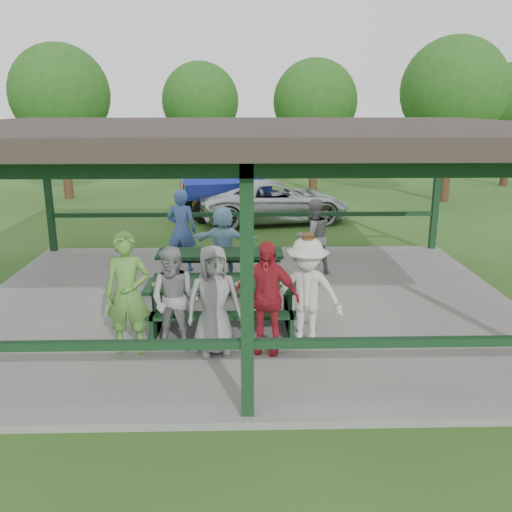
{
  "coord_description": "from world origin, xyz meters",
  "views": [
    {
      "loc": [
        -0.04,
        -9.5,
        3.64
      ],
      "look_at": [
        0.19,
        -0.3,
        1.07
      ],
      "focal_mm": 38.0,
      "sensor_mm": 36.0,
      "label": 1
    }
  ],
  "objects_px": {
    "contestant_white_fedora": "(306,293)",
    "spectator_blue": "(182,230)",
    "spectator_lblue": "(223,242)",
    "farm_trailer": "(226,198)",
    "pickup_truck": "(274,201)",
    "spectator_grey": "(313,237)",
    "contestant_red": "(266,297)",
    "contestant_grey_mid": "(214,300)",
    "contestant_grey_left": "(175,300)",
    "picnic_table_near": "(223,300)",
    "picnic_table_far": "(220,265)",
    "contestant_green": "(128,293)"
  },
  "relations": [
    {
      "from": "spectator_lblue",
      "to": "spectator_grey",
      "type": "distance_m",
      "value": 1.92
    },
    {
      "from": "spectator_lblue",
      "to": "farm_trailer",
      "type": "height_order",
      "value": "spectator_lblue"
    },
    {
      "from": "contestant_green",
      "to": "farm_trailer",
      "type": "height_order",
      "value": "contestant_green"
    },
    {
      "from": "contestant_red",
      "to": "pickup_truck",
      "type": "relative_size",
      "value": 0.35
    },
    {
      "from": "contestant_grey_mid",
      "to": "farm_trailer",
      "type": "relative_size",
      "value": 0.42
    },
    {
      "from": "contestant_red",
      "to": "spectator_grey",
      "type": "height_order",
      "value": "contestant_red"
    },
    {
      "from": "spectator_lblue",
      "to": "farm_trailer",
      "type": "bearing_deg",
      "value": -78.88
    },
    {
      "from": "contestant_green",
      "to": "spectator_blue",
      "type": "xyz_separation_m",
      "value": [
        0.35,
        4.12,
        0.0
      ]
    },
    {
      "from": "picnic_table_far",
      "to": "farm_trailer",
      "type": "bearing_deg",
      "value": 90.79
    },
    {
      "from": "contestant_green",
      "to": "pickup_truck",
      "type": "height_order",
      "value": "contestant_green"
    },
    {
      "from": "picnic_table_near",
      "to": "spectator_grey",
      "type": "distance_m",
      "value": 3.46
    },
    {
      "from": "picnic_table_near",
      "to": "contestant_red",
      "type": "xyz_separation_m",
      "value": [
        0.66,
        -0.9,
        0.37
      ]
    },
    {
      "from": "contestant_red",
      "to": "picnic_table_far",
      "type": "bearing_deg",
      "value": 120.44
    },
    {
      "from": "contestant_grey_left",
      "to": "spectator_grey",
      "type": "height_order",
      "value": "spectator_grey"
    },
    {
      "from": "contestant_grey_left",
      "to": "spectator_grey",
      "type": "bearing_deg",
      "value": 71.74
    },
    {
      "from": "picnic_table_near",
      "to": "contestant_grey_left",
      "type": "relative_size",
      "value": 1.58
    },
    {
      "from": "spectator_grey",
      "to": "pickup_truck",
      "type": "distance_m",
      "value": 5.9
    },
    {
      "from": "contestant_white_fedora",
      "to": "spectator_grey",
      "type": "distance_m",
      "value": 3.73
    },
    {
      "from": "contestant_green",
      "to": "contestant_red",
      "type": "relative_size",
      "value": 1.07
    },
    {
      "from": "picnic_table_far",
      "to": "contestant_grey_left",
      "type": "relative_size",
      "value": 1.56
    },
    {
      "from": "contestant_red",
      "to": "contestant_white_fedora",
      "type": "relative_size",
      "value": 0.97
    },
    {
      "from": "spectator_lblue",
      "to": "spectator_blue",
      "type": "xyz_separation_m",
      "value": [
        -0.92,
        0.56,
        0.14
      ]
    },
    {
      "from": "spectator_blue",
      "to": "spectator_grey",
      "type": "bearing_deg",
      "value": -174.11
    },
    {
      "from": "spectator_lblue",
      "to": "farm_trailer",
      "type": "xyz_separation_m",
      "value": [
        -0.15,
        6.83,
        -0.21
      ]
    },
    {
      "from": "contestant_grey_left",
      "to": "spectator_blue",
      "type": "relative_size",
      "value": 0.87
    },
    {
      "from": "contestant_red",
      "to": "spectator_lblue",
      "type": "distance_m",
      "value": 3.68
    },
    {
      "from": "picnic_table_far",
      "to": "contestant_red",
      "type": "bearing_deg",
      "value": -74.9
    },
    {
      "from": "contestant_grey_left",
      "to": "farm_trailer",
      "type": "relative_size",
      "value": 0.41
    },
    {
      "from": "spectator_grey",
      "to": "contestant_grey_left",
      "type": "bearing_deg",
      "value": 34.84
    },
    {
      "from": "spectator_grey",
      "to": "pickup_truck",
      "type": "xyz_separation_m",
      "value": [
        -0.5,
        5.87,
        -0.25
      ]
    },
    {
      "from": "picnic_table_near",
      "to": "contestant_red",
      "type": "relative_size",
      "value": 1.48
    },
    {
      "from": "contestant_grey_mid",
      "to": "pickup_truck",
      "type": "xyz_separation_m",
      "value": [
        1.43,
        9.71,
        -0.25
      ]
    },
    {
      "from": "picnic_table_near",
      "to": "spectator_lblue",
      "type": "bearing_deg",
      "value": 91.69
    },
    {
      "from": "contestant_grey_left",
      "to": "contestant_grey_mid",
      "type": "xyz_separation_m",
      "value": [
        0.57,
        -0.09,
        0.02
      ]
    },
    {
      "from": "picnic_table_near",
      "to": "contestant_green",
      "type": "xyz_separation_m",
      "value": [
        -1.35,
        -0.85,
        0.43
      ]
    },
    {
      "from": "contestant_grey_mid",
      "to": "spectator_blue",
      "type": "distance_m",
      "value": 4.28
    },
    {
      "from": "contestant_white_fedora",
      "to": "spectator_blue",
      "type": "xyz_separation_m",
      "value": [
        -2.27,
        4.03,
        0.05
      ]
    },
    {
      "from": "contestant_red",
      "to": "contestant_white_fedora",
      "type": "xyz_separation_m",
      "value": [
        0.6,
        0.13,
        0.01
      ]
    },
    {
      "from": "pickup_truck",
      "to": "spectator_grey",
      "type": "bearing_deg",
      "value": 173.39
    },
    {
      "from": "contestant_grey_left",
      "to": "spectator_blue",
      "type": "bearing_deg",
      "value": 110.12
    },
    {
      "from": "picnic_table_near",
      "to": "contestant_white_fedora",
      "type": "height_order",
      "value": "contestant_white_fedora"
    },
    {
      "from": "contestant_grey_left",
      "to": "contestant_green",
      "type": "bearing_deg",
      "value": -162.41
    },
    {
      "from": "contestant_green",
      "to": "spectator_lblue",
      "type": "distance_m",
      "value": 3.78
    },
    {
      "from": "picnic_table_far",
      "to": "contestant_grey_mid",
      "type": "bearing_deg",
      "value": -89.6
    },
    {
      "from": "contestant_grey_mid",
      "to": "spectator_blue",
      "type": "relative_size",
      "value": 0.9
    },
    {
      "from": "contestant_red",
      "to": "spectator_grey",
      "type": "relative_size",
      "value": 1.03
    },
    {
      "from": "farm_trailer",
      "to": "contestant_grey_mid",
      "type": "bearing_deg",
      "value": -103.44
    },
    {
      "from": "contestant_white_fedora",
      "to": "pickup_truck",
      "type": "bearing_deg",
      "value": 103.48
    },
    {
      "from": "contestant_white_fedora",
      "to": "contestant_red",
      "type": "bearing_deg",
      "value": -153.76
    },
    {
      "from": "contestant_grey_left",
      "to": "spectator_blue",
      "type": "height_order",
      "value": "spectator_blue"
    }
  ]
}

